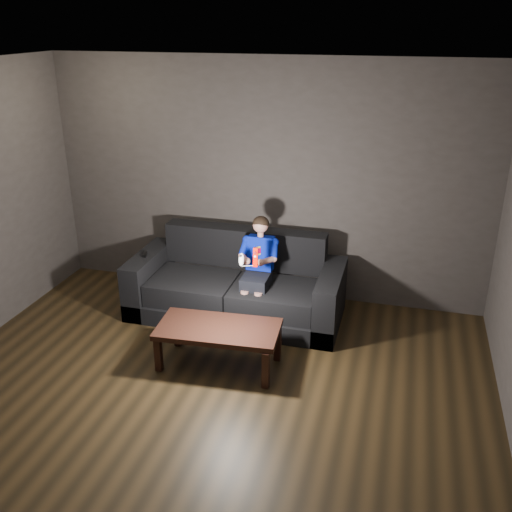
% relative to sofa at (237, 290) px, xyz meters
% --- Properties ---
extents(floor, '(5.00, 5.00, 0.00)m').
position_rel_sofa_xyz_m(floor, '(0.15, -1.86, -0.29)').
color(floor, black).
rests_on(floor, ground).
extents(back_wall, '(5.00, 0.04, 2.70)m').
position_rel_sofa_xyz_m(back_wall, '(0.15, 0.64, 1.06)').
color(back_wall, '#37312F').
rests_on(back_wall, ground).
extents(ceiling, '(5.00, 5.00, 0.02)m').
position_rel_sofa_xyz_m(ceiling, '(0.15, -1.86, 2.41)').
color(ceiling, silver).
rests_on(ceiling, back_wall).
extents(sofa, '(2.29, 0.99, 0.88)m').
position_rel_sofa_xyz_m(sofa, '(0.00, 0.00, 0.00)').
color(sofa, black).
rests_on(sofa, floor).
extents(child, '(0.41, 0.50, 1.00)m').
position_rel_sofa_xyz_m(child, '(0.26, -0.07, 0.42)').
color(child, black).
rests_on(child, sofa).
extents(wii_remote_red, '(0.05, 0.08, 0.19)m').
position_rel_sofa_xyz_m(wii_remote_red, '(0.34, -0.46, 0.62)').
color(wii_remote_red, '#CB0E00').
rests_on(wii_remote_red, child).
extents(nunchuk_white, '(0.06, 0.09, 0.14)m').
position_rel_sofa_xyz_m(nunchuk_white, '(0.19, -0.46, 0.57)').
color(nunchuk_white, white).
rests_on(nunchuk_white, child).
extents(wii_remote_black, '(0.07, 0.15, 0.03)m').
position_rel_sofa_xyz_m(wii_remote_black, '(-1.03, -0.08, 0.35)').
color(wii_remote_black, black).
rests_on(wii_remote_black, sofa).
extents(coffee_table, '(1.16, 0.64, 0.41)m').
position_rel_sofa_xyz_m(coffee_table, '(0.13, -1.02, 0.07)').
color(coffee_table, black).
rests_on(coffee_table, floor).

